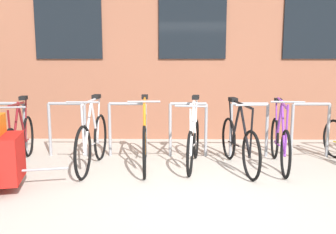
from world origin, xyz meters
name	(u,v)px	position (x,y,z in m)	size (l,w,h in m)	color
ground_plane	(205,200)	(0.00, 0.00, 0.00)	(42.00, 42.00, 0.00)	#B2ADA0
bike_rack	(188,124)	(-0.12, 1.90, 0.55)	(6.64, 0.05, 0.90)	gray
bicycle_silver	(92,141)	(-1.55, 1.24, 0.40)	(0.44, 1.72, 1.08)	black
bicycle_orange	(145,139)	(-0.79, 1.35, 0.40)	(0.44, 1.83, 1.06)	black
bicycle_maroon	(20,140)	(-2.69, 1.38, 0.38)	(0.48, 1.75, 1.04)	black
bicycle_black	(239,142)	(0.61, 1.28, 0.38)	(0.44, 1.73, 1.03)	black
bicycle_purple	(280,141)	(1.23, 1.35, 0.38)	(0.44, 1.68, 1.06)	black
bicycle_white	(193,141)	(-0.06, 1.38, 0.37)	(0.44, 1.59, 1.06)	black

